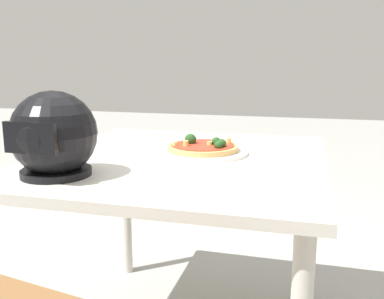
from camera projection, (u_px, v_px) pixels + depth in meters
The scene contains 4 objects.
dining_table at pixel (181, 179), 1.49m from camera, with size 0.96×1.05×0.72m.
pizza_plate at pixel (203, 152), 1.52m from camera, with size 0.32×0.32×0.01m, color white.
pizza at pixel (203, 147), 1.51m from camera, with size 0.25×0.25×0.06m.
motorcycle_helmet at pixel (54, 136), 1.20m from camera, with size 0.24×0.24×0.24m.
Camera 1 is at (-0.41, 1.38, 1.03)m, focal length 39.99 mm.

